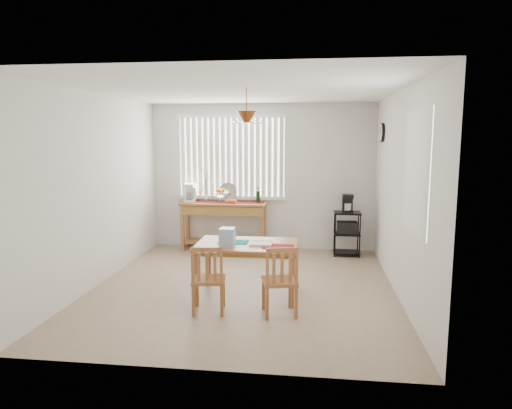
# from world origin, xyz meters

# --- Properties ---
(ground) EXTENTS (4.00, 4.50, 0.01)m
(ground) POSITION_xyz_m (0.00, 0.00, -0.01)
(ground) COLOR gray
(room_shell) EXTENTS (4.20, 4.70, 2.70)m
(room_shell) POSITION_xyz_m (0.00, 0.02, 1.69)
(room_shell) COLOR silver
(room_shell) RESTS_ON ground
(sideboard) EXTENTS (1.52, 0.43, 0.85)m
(sideboard) POSITION_xyz_m (-0.66, 2.02, 0.64)
(sideboard) COLOR #A06136
(sideboard) RESTS_ON ground
(sideboard_items) EXTENTS (1.44, 0.36, 0.65)m
(sideboard_items) POSITION_xyz_m (-0.92, 2.03, 0.99)
(sideboard_items) COLOR maroon
(sideboard_items) RESTS_ON sideboard
(wire_cart) EXTENTS (0.44, 0.35, 0.75)m
(wire_cart) POSITION_xyz_m (1.50, 1.88, 0.45)
(wire_cart) COLOR black
(wire_cart) RESTS_ON ground
(cart_items) EXTENTS (0.18, 0.21, 0.31)m
(cart_items) POSITION_xyz_m (1.50, 1.89, 0.89)
(cart_items) COLOR black
(cart_items) RESTS_ON wire_cart
(dining_table) EXTENTS (1.27, 0.82, 0.68)m
(dining_table) POSITION_xyz_m (0.09, -0.31, 0.60)
(dining_table) COLOR #A06136
(dining_table) RESTS_ON ground
(table_items) EXTENTS (0.97, 0.45, 0.22)m
(table_items) POSITION_xyz_m (-0.03, -0.42, 0.76)
(table_items) COLOR #157778
(table_items) RESTS_ON dining_table
(chair_left) EXTENTS (0.42, 0.42, 0.81)m
(chair_left) POSITION_xyz_m (-0.27, -0.95, 0.40)
(chair_left) COLOR #A06136
(chair_left) RESTS_ON ground
(chair_right) EXTENTS (0.45, 0.45, 0.82)m
(chair_right) POSITION_xyz_m (0.55, -0.93, 0.40)
(chair_right) COLOR #A06136
(chair_right) RESTS_ON ground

